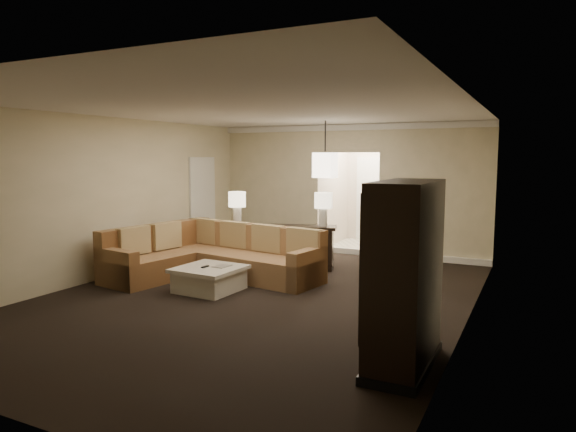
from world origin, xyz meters
The scene contains 19 objects.
ground centered at (0.00, 0.00, 0.00)m, with size 8.00×8.00×0.00m, color black.
wall_back centered at (0.00, 4.00, 1.40)m, with size 6.00×0.04×2.80m, color beige.
wall_front centered at (0.00, -4.00, 1.40)m, with size 6.00×0.04×2.80m, color beige.
wall_left centered at (-3.00, 0.00, 1.40)m, with size 0.04×8.00×2.80m, color beige.
wall_right centered at (3.00, 0.00, 1.40)m, with size 0.04×8.00×2.80m, color beige.
ceiling centered at (0.00, 0.00, 2.80)m, with size 6.00×8.00×0.02m, color silver.
crown_molding centered at (0.00, 3.95, 2.73)m, with size 6.00×0.10×0.12m, color white.
baseboard centered at (0.00, 3.95, 0.06)m, with size 6.00×0.10×0.12m, color white.
side_door centered at (-2.97, 2.80, 1.05)m, with size 0.05×0.90×2.10m, color white.
foyer centered at (0.00, 5.34, 1.30)m, with size 1.44×2.02×2.80m.
sectional_sofa centered at (-1.37, 0.82, 0.37)m, with size 3.40×2.57×0.92m.
coffee_table centered at (-0.86, 0.03, 0.20)m, with size 1.01×1.01×0.40m.
console_table centered at (-0.63, 2.00, 0.49)m, with size 2.17×1.11×0.82m.
armoire centered at (2.59, -1.54, 0.90)m, with size 0.56×1.31×1.88m.
drink_table centered at (1.86, 0.61, 0.38)m, with size 0.42×0.42×0.52m.
table_lamp_left centered at (-1.41, 1.75, 1.24)m, with size 0.33×0.33×0.63m.
table_lamp_right centered at (0.15, 2.25, 1.24)m, with size 0.33×0.33×0.63m.
pendant_light centered at (0.00, 2.70, 1.95)m, with size 0.38×0.38×1.09m.
person centered at (0.45, 5.60, 0.96)m, with size 0.70×0.46×1.92m, color beige.
Camera 1 is at (3.77, -6.54, 2.12)m, focal length 32.00 mm.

